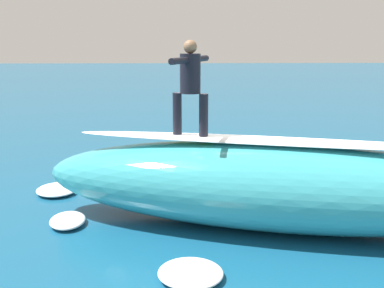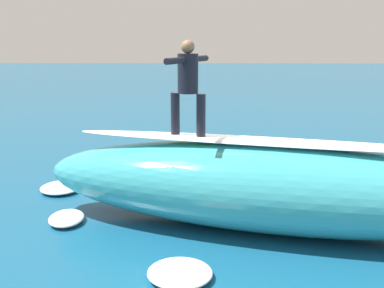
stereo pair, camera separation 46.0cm
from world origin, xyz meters
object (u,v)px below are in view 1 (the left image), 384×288
at_px(surfboard_riding, 190,137).
at_px(surfboard_paddling, 193,190).
at_px(surfer_paddling, 198,181).
at_px(surfer_riding, 190,81).

xyz_separation_m(surfboard_riding, surfboard_paddling, (-0.12, -1.71, -1.55)).
relative_size(surfboard_riding, surfboard_paddling, 0.92).
bearing_deg(surfboard_riding, surfboard_paddling, -69.96).
relative_size(surfboard_paddling, surfer_paddling, 1.75).
bearing_deg(surfer_riding, surfboard_paddling, -69.96).
bearing_deg(surfer_riding, surfer_paddling, -72.82).
distance_m(surfer_riding, surfboard_paddling, 3.09).
bearing_deg(surfer_paddling, surfboard_riding, 42.35).
height_order(surfboard_paddling, surfer_paddling, surfer_paddling).
distance_m(surfboard_paddling, surfer_paddling, 0.22).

